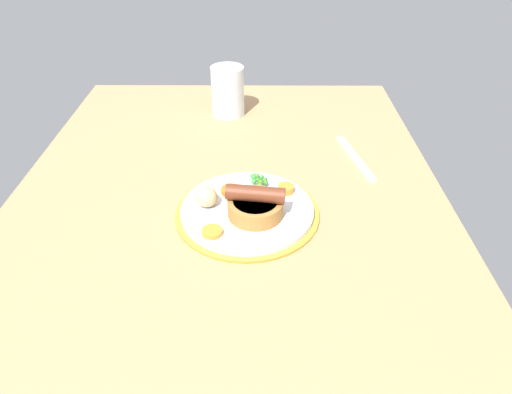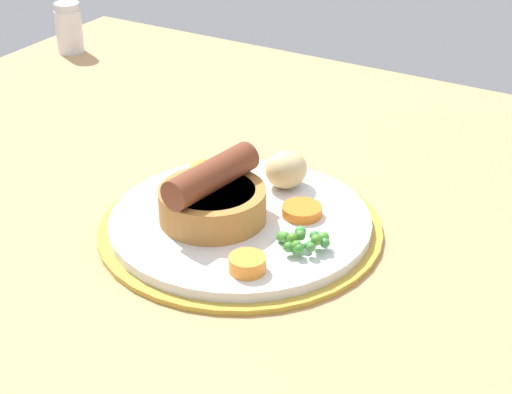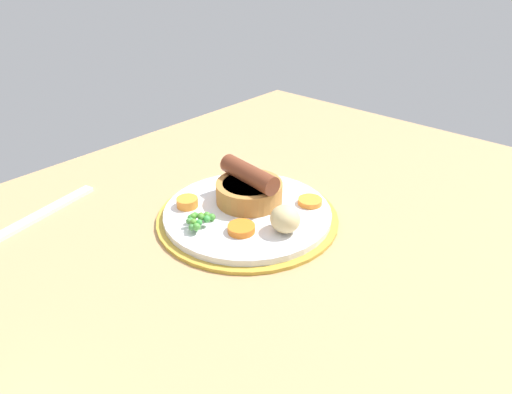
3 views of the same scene
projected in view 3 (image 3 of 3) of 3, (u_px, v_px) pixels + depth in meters
dining_table at (248, 250)px, 59.13cm from camera, size 110.00×80.00×3.00cm
dinner_plate at (248, 215)px, 62.78cm from camera, size 24.91×24.91×1.40cm
sausage_pudding at (249, 188)px, 63.42cm from camera, size 9.33×9.95×5.58cm
pea_pile at (199, 219)px, 58.40cm from camera, size 4.67×3.35×1.66cm
potato_chunk_0 at (285, 219)px, 57.00cm from camera, size 4.88×5.04×3.51cm
carrot_slice_0 at (310, 201)px, 63.60cm from camera, size 3.81×3.81×0.76cm
carrot_slice_1 at (241, 229)px, 57.48cm from camera, size 4.10×4.10×0.89cm
carrot_slice_2 at (187, 202)px, 62.86cm from camera, size 3.33×3.33×1.27cm
fork at (40, 215)px, 63.29cm from camera, size 17.92×5.42×0.60cm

